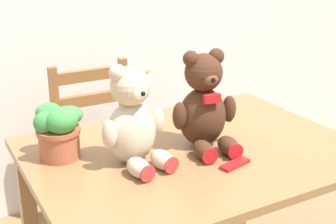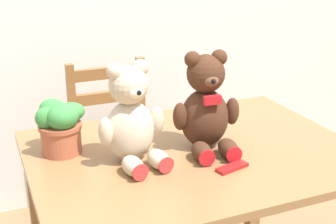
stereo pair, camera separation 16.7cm
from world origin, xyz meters
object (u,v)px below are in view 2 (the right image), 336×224
at_px(wooden_chair_behind, 116,149).
at_px(teddy_bear_left, 131,120).
at_px(teddy_bear_right, 206,107).
at_px(chocolate_bar, 232,167).
at_px(potted_plant, 61,126).

distance_m(wooden_chair_behind, teddy_bear_left, 0.89).
bearing_deg(teddy_bear_right, teddy_bear_left, 6.78).
distance_m(teddy_bear_right, chocolate_bar, 0.25).
relative_size(teddy_bear_right, chocolate_bar, 3.05).
relative_size(teddy_bear_right, potted_plant, 1.87).
bearing_deg(wooden_chair_behind, chocolate_bar, 98.46).
bearing_deg(potted_plant, wooden_chair_behind, 58.04).
height_order(wooden_chair_behind, potted_plant, potted_plant).
height_order(teddy_bear_right, potted_plant, teddy_bear_right).
relative_size(wooden_chair_behind, potted_plant, 4.66).
bearing_deg(teddy_bear_right, potted_plant, -10.65).
xyz_separation_m(teddy_bear_left, potted_plant, (-0.22, 0.16, -0.05)).
bearing_deg(potted_plant, teddy_bear_right, -17.54).
bearing_deg(potted_plant, chocolate_bar, -35.00).
relative_size(wooden_chair_behind, teddy_bear_left, 2.56).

